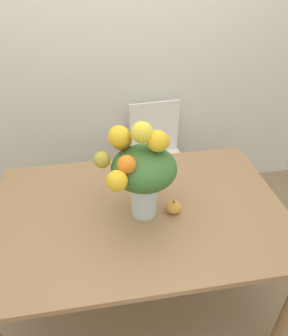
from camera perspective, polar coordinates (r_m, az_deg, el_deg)
The scene contains 6 objects.
ground_plane at distance 2.32m, azimuth -0.57°, elevation -21.07°, with size 12.00×12.00×0.00m, color #8E7556.
wall_back at distance 2.50m, azimuth -5.36°, elevation 21.87°, with size 8.00×0.06×2.70m.
dining_table at distance 1.80m, azimuth -0.70°, elevation -9.30°, with size 1.54×1.01×0.75m.
flower_vase at distance 1.55m, azimuth -0.52°, elevation -0.15°, with size 0.39×0.39×0.52m.
pumpkin at distance 1.72m, azimuth 5.13°, elevation -6.76°, with size 0.08×0.08×0.08m.
dining_chair_near_window at distance 2.64m, azimuth 2.48°, elevation 1.75°, with size 0.45×0.45×0.90m.
Camera 1 is at (-0.19, -1.26, 1.94)m, focal length 35.00 mm.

